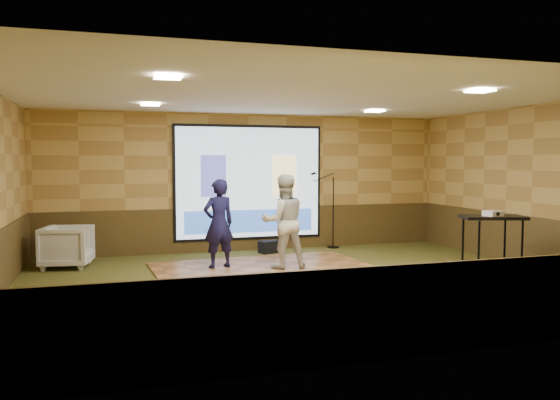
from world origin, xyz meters
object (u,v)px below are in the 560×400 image
object	(u,v)px
dance_floor	(269,271)
duffel_bag	(269,247)
player_right	(284,221)
projector_screen	(249,184)
banquet_chair	(67,247)
player_left	(219,223)
av_table	(493,233)
mic_stand	(331,226)
projector	(493,213)

from	to	relation	value
dance_floor	duffel_bag	world-z (taller)	duffel_bag
player_right	projector_screen	bearing A→B (deg)	-86.46
dance_floor	banquet_chair	size ratio (longest dim) A/B	4.58
player_left	player_right	xyz separation A→B (m)	(1.12, -0.37, 0.04)
player_right	banquet_chair	size ratio (longest dim) A/B	1.98
player_right	duffel_bag	bearing A→B (deg)	-96.13
av_table	banquet_chair	bearing A→B (deg)	156.04
mic_stand	dance_floor	bearing A→B (deg)	-149.62
player_left	projector	bearing A→B (deg)	138.95
player_left	mic_stand	xyz separation A→B (m)	(2.89, 1.69, -0.34)
player_left	player_right	bearing A→B (deg)	148.14
mic_stand	duffel_bag	xyz separation A→B (m)	(-1.53, -0.26, -0.36)
projector	mic_stand	world-z (taller)	mic_stand
av_table	banquet_chair	size ratio (longest dim) A/B	1.23
av_table	player_left	bearing A→B (deg)	153.50
duffel_bag	dance_floor	bearing A→B (deg)	-105.79
projector_screen	av_table	xyz separation A→B (m)	(3.21, -4.02, -0.72)
player_left	projector	xyz separation A→B (m)	(4.20, -2.18, 0.27)
projector_screen	banquet_chair	size ratio (longest dim) A/B	3.86
dance_floor	mic_stand	size ratio (longest dim) A/B	2.27
banquet_chair	duffel_bag	distance (m)	4.06
av_table	mic_stand	bearing A→B (deg)	109.63
projector_screen	banquet_chair	world-z (taller)	projector_screen
av_table	duffel_bag	distance (m)	4.61
mic_stand	player_right	bearing A→B (deg)	-146.84
dance_floor	duffel_bag	size ratio (longest dim) A/B	9.41
dance_floor	player_left	size ratio (longest dim) A/B	2.43
duffel_bag	player_right	bearing A→B (deg)	-97.57
player_left	duffel_bag	distance (m)	2.10
player_right	mic_stand	distance (m)	2.74
dance_floor	projector	bearing A→B (deg)	-26.34
dance_floor	projector	xyz separation A→B (m)	(3.38, -1.67, 1.09)
dance_floor	av_table	bearing A→B (deg)	-25.21
dance_floor	projector_screen	bearing A→B (deg)	84.69
player_right	mic_stand	xyz separation A→B (m)	(1.77, 2.06, -0.39)
projector_screen	dance_floor	bearing A→B (deg)	-95.31
mic_stand	duffel_bag	bearing A→B (deg)	173.50
projector	player_right	bearing A→B (deg)	139.34
player_right	duffel_bag	world-z (taller)	player_right
player_right	mic_stand	world-z (taller)	mic_stand
projector	banquet_chair	xyz separation A→B (m)	(-6.86, 3.13, -0.71)
projector	banquet_chair	distance (m)	7.57
projector_screen	mic_stand	size ratio (longest dim) A/B	1.91
av_table	duffel_bag	size ratio (longest dim) A/B	2.53
projector_screen	av_table	bearing A→B (deg)	-51.42
player_left	duffel_bag	size ratio (longest dim) A/B	3.87
player_left	duffel_bag	bearing A→B (deg)	-147.33
player_right	player_left	bearing A→B (deg)	-16.78
projector	banquet_chair	bearing A→B (deg)	145.26
av_table	dance_floor	bearing A→B (deg)	154.79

